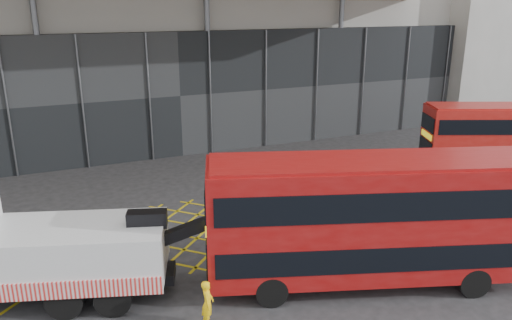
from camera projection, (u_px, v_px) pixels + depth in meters
name	position (u px, v px, depth m)	size (l,w,h in m)	color
ground_plane	(209.00, 228.00, 22.50)	(120.00, 120.00, 0.00)	#2A2A2C
road_markings	(302.00, 211.00, 24.34)	(26.36, 7.16, 0.01)	gold
construction_building	(150.00, 13.00, 36.60)	(55.00, 23.97, 18.00)	gray
recovery_truck	(0.00, 250.00, 16.41)	(11.75, 5.87, 4.14)	black
bus_towed	(372.00, 216.00, 17.34)	(11.72, 6.26, 4.68)	maroon
bus_second	(512.00, 136.00, 29.24)	(10.10, 6.08, 4.08)	#AD140F
worker	(208.00, 303.00, 15.50)	(0.56, 0.37, 1.55)	yellow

